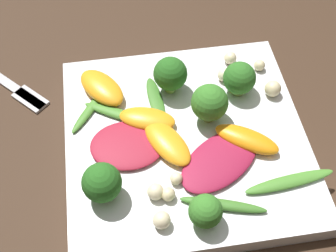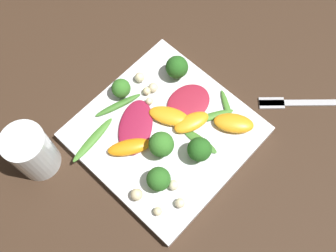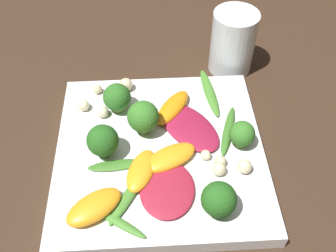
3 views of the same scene
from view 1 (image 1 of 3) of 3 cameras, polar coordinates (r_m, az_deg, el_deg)
name	(u,v)px [view 1 (image 1 of 3)]	position (r m, az deg, el deg)	size (l,w,h in m)	color
ground_plane	(185,146)	(0.51, 2.10, -2.50)	(2.40, 2.40, 0.00)	#382619
plate	(185,141)	(0.50, 2.13, -1.85)	(0.25, 0.25, 0.02)	white
fork	(0,77)	(0.60, -19.84, 5.59)	(0.15, 0.15, 0.01)	#B2B2B7
radicchio_leaf_0	(220,160)	(0.47, 6.37, -4.14)	(0.11, 0.10, 0.01)	maroon
radicchio_leaf_1	(127,145)	(0.48, -4.98, -2.33)	(0.08, 0.07, 0.01)	maroon
orange_segment_0	(102,88)	(0.53, -8.08, 4.66)	(0.06, 0.07, 0.02)	orange
orange_segment_1	(167,143)	(0.48, -0.08, -2.02)	(0.06, 0.07, 0.02)	orange
orange_segment_2	(147,119)	(0.49, -2.55, 0.87)	(0.07, 0.05, 0.01)	orange
orange_segment_3	(247,139)	(0.49, 9.57, -1.60)	(0.07, 0.06, 0.02)	orange
broccoli_floret_0	(202,212)	(0.43, 4.11, -10.43)	(0.03, 0.03, 0.04)	#7A9E51
broccoli_floret_1	(210,103)	(0.49, 5.09, 2.82)	(0.04, 0.04, 0.05)	#7A9E51
broccoli_floret_2	(170,74)	(0.51, 0.29, 6.32)	(0.04, 0.04, 0.04)	#84AD5B
broccoli_floret_3	(239,79)	(0.52, 8.69, 5.73)	(0.04, 0.04, 0.04)	#7A9E51
broccoli_floret_4	(102,183)	(0.44, -8.07, -6.90)	(0.04, 0.04, 0.04)	#84AD5B
arugula_sprig_0	(290,182)	(0.47, 14.61, -6.57)	(0.09, 0.02, 0.01)	#47842D
arugula_sprig_1	(118,114)	(0.51, -6.15, 1.51)	(0.07, 0.05, 0.01)	#47842D
arugula_sprig_2	(223,205)	(0.45, 6.74, -9.52)	(0.08, 0.04, 0.01)	#3D7528
arugula_sprig_3	(89,110)	(0.51, -9.57, 1.91)	(0.05, 0.06, 0.01)	#47842D
arugula_sprig_4	(156,100)	(0.52, -1.51, 3.22)	(0.02, 0.07, 0.00)	#3D7528
macadamia_nut_0	(230,58)	(0.56, 7.60, 8.22)	(0.01, 0.01, 0.01)	beige
macadamia_nut_1	(156,192)	(0.45, -1.53, -8.01)	(0.02, 0.02, 0.02)	beige
macadamia_nut_2	(168,194)	(0.45, 0.02, -8.30)	(0.01, 0.01, 0.01)	beige
macadamia_nut_3	(176,178)	(0.46, 1.01, -6.41)	(0.01, 0.01, 0.01)	beige
macadamia_nut_4	(162,220)	(0.43, -0.78, -11.39)	(0.02, 0.02, 0.02)	beige
macadamia_nut_5	(273,89)	(0.53, 12.65, 4.48)	(0.02, 0.02, 0.02)	beige
macadamia_nut_6	(224,75)	(0.54, 6.86, 6.24)	(0.02, 0.02, 0.02)	beige
macadamia_nut_7	(259,65)	(0.56, 11.08, 7.29)	(0.01, 0.01, 0.01)	beige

